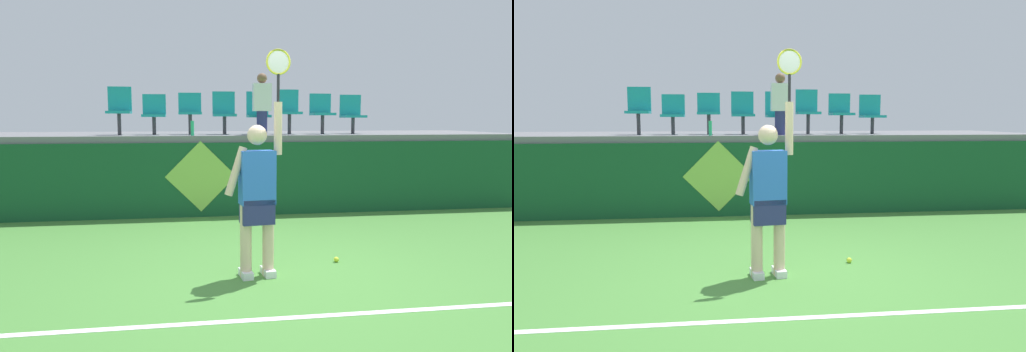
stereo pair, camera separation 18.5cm
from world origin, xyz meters
The scene contains 17 objects.
ground_plane centered at (0.00, 0.00, 0.00)m, with size 40.00×40.00×0.00m, color #478438.
court_back_wall centered at (0.00, 3.59, 0.67)m, with size 11.28×0.20×1.34m, color #144C28.
spectator_platform centered at (0.00, 5.01, 1.40)m, with size 11.28×2.92×0.12m, color slate.
court_baseline_stripe centered at (0.00, -1.03, 0.00)m, with size 10.15×0.08×0.01m, color white.
tennis_player centered at (-0.30, 0.14, 0.95)m, with size 0.75×0.30×2.53m.
tennis_ball centered at (0.74, 0.52, 0.03)m, with size 0.07×0.07×0.07m, color #D1E533.
water_bottle centered at (-0.95, 3.68, 1.59)m, with size 0.06×0.06×0.27m, color #26B272.
stadium_chair_0 centered at (-2.31, 4.36, 1.97)m, with size 0.44×0.42×0.91m.
stadium_chair_1 centered at (-1.67, 4.35, 1.89)m, with size 0.44×0.42×0.77m.
stadium_chair_2 centered at (-0.98, 4.35, 1.92)m, with size 0.44×0.42×0.81m.
stadium_chair_3 centered at (-0.32, 4.36, 1.91)m, with size 0.44×0.42×0.83m.
stadium_chair_4 centered at (0.35, 4.36, 1.91)m, with size 0.44×0.42×0.84m.
stadium_chair_5 centered at (0.97, 4.36, 1.95)m, with size 0.44×0.42×0.88m.
stadium_chair_6 centered at (1.64, 4.35, 1.92)m, with size 0.44×0.42×0.81m.
stadium_chair_7 centered at (2.28, 4.36, 1.88)m, with size 0.44×0.42×0.79m.
spectator_0 centered at (0.35, 3.89, 2.06)m, with size 0.34×0.20×1.15m.
wall_signage_mount centered at (-0.82, 3.49, 0.00)m, with size 1.27×0.01×1.37m.
Camera 1 is at (-1.09, -5.02, 1.78)m, focal length 33.46 mm.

